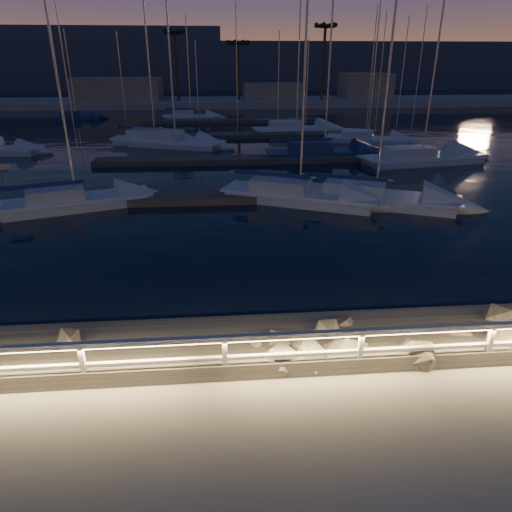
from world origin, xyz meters
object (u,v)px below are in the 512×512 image
object	(u,v)px
sailboat_h	(419,157)
sailboat_j	(173,141)
sailboat_c	(296,193)
sailboat_k	(294,129)
sailboat_i	(153,139)
sailboat_l	(366,138)
sailboat_g	(321,152)
sailboat_n	(189,116)
sailboat_d	(371,195)
sailboat_m	(75,116)
sailboat_f	(72,200)
guard_rail	(313,343)

from	to	relation	value
sailboat_h	sailboat_j	bearing A→B (deg)	144.87
sailboat_c	sailboat_k	size ratio (longest dim) A/B	0.94
sailboat_i	sailboat_l	bearing A→B (deg)	10.61
sailboat_j	sailboat_l	size ratio (longest dim) A/B	1.15
sailboat_h	sailboat_g	bearing A→B (deg)	149.57
sailboat_n	sailboat_i	bearing A→B (deg)	-94.78
sailboat_d	sailboat_m	size ratio (longest dim) A/B	1.35
sailboat_c	sailboat_f	world-z (taller)	sailboat_c
guard_rail	sailboat_f	size ratio (longest dim) A/B	3.44
sailboat_d	sailboat_l	xyz separation A→B (m)	(5.78, 19.44, -0.03)
sailboat_d	sailboat_i	xyz separation A→B (m)	(-13.88, 19.99, 0.04)
guard_rail	sailboat_l	size ratio (longest dim) A/B	3.43
sailboat_g	sailboat_l	size ratio (longest dim) A/B	1.17
sailboat_n	sailboat_j	bearing A→B (deg)	-88.92
sailboat_l	sailboat_d	bearing A→B (deg)	-82.78
sailboat_n	sailboat_c	bearing A→B (deg)	-76.68
sailboat_c	sailboat_g	world-z (taller)	sailboat_g
sailboat_g	sailboat_k	distance (m)	13.45
guard_rail	sailboat_d	xyz separation A→B (m)	(6.17, 14.77, -0.95)
guard_rail	sailboat_k	xyz separation A→B (m)	(6.24, 40.55, -0.91)
sailboat_f	sailboat_m	world-z (taller)	sailboat_f
sailboat_k	sailboat_j	bearing A→B (deg)	-156.26
sailboat_c	sailboat_d	xyz separation A→B (m)	(3.95, -0.67, -0.02)
guard_rail	sailboat_i	bearing A→B (deg)	102.52
sailboat_g	sailboat_i	bearing A→B (deg)	148.17
sailboat_l	sailboat_n	xyz separation A→B (m)	(-17.29, 19.84, 0.03)
sailboat_f	sailboat_n	distance (m)	39.03
sailboat_f	sailboat_g	xyz separation A→B (m)	(15.65, 11.87, 0.03)
sailboat_h	sailboat_c	bearing A→B (deg)	-149.99
sailboat_f	sailboat_j	xyz separation A→B (m)	(3.70, 18.04, 0.04)
sailboat_g	sailboat_m	bearing A→B (deg)	130.33
sailboat_k	sailboat_i	bearing A→B (deg)	-164.96
sailboat_h	sailboat_l	distance (m)	9.66
sailboat_g	sailboat_k	world-z (taller)	sailboat_k
sailboat_k	sailboat_m	xyz separation A→B (m)	(-26.34, 14.43, -0.06)
sailboat_d	sailboat_k	world-z (taller)	sailboat_k
sailboat_l	sailboat_m	size ratio (longest dim) A/B	1.20
sailboat_m	sailboat_g	bearing A→B (deg)	-54.18
sailboat_c	sailboat_d	size ratio (longest dim) A/B	0.99
sailboat_f	sailboat_n	bearing A→B (deg)	63.94
sailboat_f	sailboat_i	bearing A→B (deg)	64.88
sailboat_i	sailboat_l	distance (m)	19.67
sailboat_c	sailboat_f	xyz separation A→B (m)	(-11.69, -0.21, -0.01)
guard_rail	sailboat_n	xyz separation A→B (m)	(-5.34, 54.04, -0.95)
sailboat_l	sailboat_k	bearing A→B (deg)	155.78
sailboat_f	sailboat_j	size ratio (longest dim) A/B	0.86
sailboat_m	sailboat_f	bearing A→B (deg)	-82.51
sailboat_g	sailboat_n	xyz separation A→B (m)	(-11.52, 26.94, -0.04)
sailboat_k	sailboat_l	bearing A→B (deg)	-55.55
sailboat_h	sailboat_k	distance (m)	17.32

